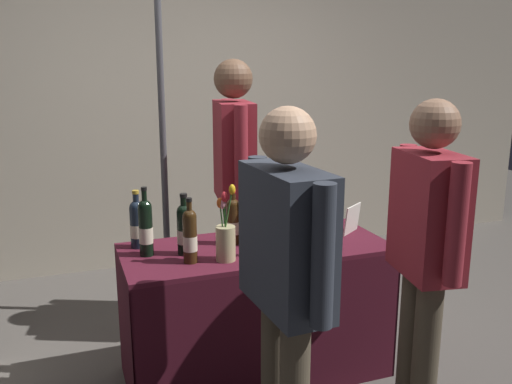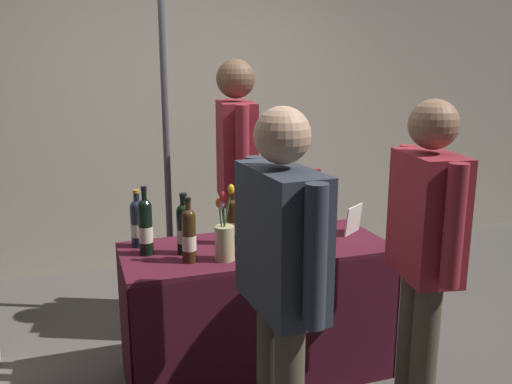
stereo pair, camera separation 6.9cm
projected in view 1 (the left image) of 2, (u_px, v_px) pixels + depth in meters
The scene contains 19 objects.
ground_plane at pixel (256, 372), 3.12m from camera, with size 12.00×12.00×0.00m, color #514C47.
back_partition at pixel (175, 79), 4.58m from camera, with size 7.30×0.12×3.18m, color #B2A893.
tasting_table at pixel (256, 289), 3.00m from camera, with size 1.43×0.62×0.76m.
featured_wine_bottle at pixel (283, 222), 2.94m from camera, with size 0.07×0.07×0.30m.
display_bottle_0 at pixel (233, 220), 2.95m from camera, with size 0.07×0.07×0.30m.
display_bottle_1 at pixel (315, 204), 3.21m from camera, with size 0.08×0.08×0.36m.
display_bottle_2 at pixel (190, 235), 2.67m from camera, with size 0.07×0.07×0.33m.
display_bottle_3 at pixel (184, 228), 2.79m from camera, with size 0.08×0.08×0.32m.
display_bottle_4 at pixel (283, 232), 2.76m from camera, with size 0.08×0.08×0.31m.
display_bottle_5 at pixel (137, 223), 2.89m from camera, with size 0.08×0.08×0.31m.
display_bottle_6 at pixel (253, 221), 2.94m from camera, with size 0.08×0.08×0.31m.
display_bottle_7 at pixel (146, 227), 2.77m from camera, with size 0.07×0.07×0.36m.
wine_glass_near_vendor at pixel (324, 231), 2.88m from camera, with size 0.08×0.08×0.13m.
flower_vase at pixel (226, 238), 2.70m from camera, with size 0.10×0.10×0.39m.
brochure_stand at pixel (352, 219), 3.15m from camera, with size 0.18×0.01×0.17m, color silver.
vendor_presenter at pixel (234, 170), 3.45m from camera, with size 0.28×0.62×1.75m.
taster_foreground_right at pixel (426, 243), 2.45m from camera, with size 0.27×0.55×1.57m.
taster_foreground_left at pixel (286, 268), 2.12m from camera, with size 0.24×0.64×1.57m.
booth_signpost at pixel (161, 98), 3.52m from camera, with size 0.63×0.04×2.38m.
Camera 1 is at (-0.95, -2.63, 1.72)m, focal length 38.26 mm.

